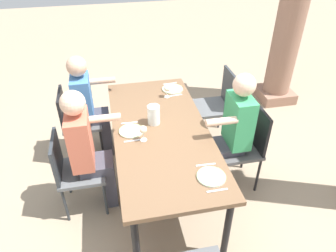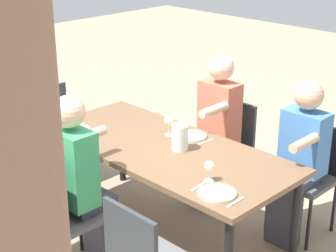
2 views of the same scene
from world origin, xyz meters
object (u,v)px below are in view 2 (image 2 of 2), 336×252
Objects in this scene: diner_man_white at (81,178)px; chair_head_east at (56,127)px; plate_1 at (192,136)px; dining_table at (164,154)px; plate_0 at (217,193)px; wine_glass_0 at (209,167)px; chair_west_south at (309,170)px; diner_woman_green at (215,126)px; wine_glass_1 at (169,121)px; chair_mid_south at (227,142)px; plate_2 at (76,130)px; water_pitcher at (180,139)px; chair_mid_north at (62,211)px; diner_guest_third at (299,157)px.

chair_head_east is at bearing -27.59° from diner_man_white.
dining_table is at bearing 85.26° from plate_1.
plate_0 is 1.75× the size of wine_glass_0.
plate_0 is 0.21m from wine_glass_0.
chair_west_south reaches higher than dining_table.
wine_glass_0 is at bearing 128.38° from diner_woman_green.
wine_glass_1 reaches higher than chair_west_south.
diner_man_white reaches higher than diner_woman_green.
plate_2 is (0.64, 1.16, 0.27)m from chair_mid_south.
water_pitcher is at bearing 104.68° from chair_mid_south.
wine_glass_1 reaches higher than plate_0.
chair_mid_north is at bearing 64.49° from chair_west_south.
wine_glass_0 is 0.90× the size of wine_glass_1.
plate_0 is (-0.87, -0.42, 0.06)m from diner_man_white.
chair_head_east is 6.21× the size of wine_glass_0.
chair_mid_south is at bearing -89.09° from diner_woman_green.
wine_glass_1 reaches higher than wine_glass_0.
chair_mid_south reaches higher than plate_2.
chair_west_south is 1.18m from wine_glass_1.
wine_glass_0 reaches higher than chair_mid_south.
chair_mid_north reaches higher than wine_glass_0.
water_pitcher reaches higher than chair_west_south.
water_pitcher is (0.63, 0.65, 0.16)m from diner_guest_third.
diner_guest_third is (-0.84, 0.01, -0.02)m from diner_woman_green.
wine_glass_0 is at bearing 154.46° from water_pitcher.
wine_glass_1 is (-1.32, -0.19, 0.37)m from chair_head_east.
diner_woman_green is (-1.37, -0.70, 0.20)m from chair_head_east.
chair_mid_south is 1.61m from diner_man_white.
plate_2 is at bearing 33.33° from diner_guest_third.
diner_man_white reaches higher than wine_glass_1.
chair_mid_south is at bearing -147.18° from chair_head_east.
diner_woman_green is at bearing -71.80° from water_pitcher.
wine_glass_1 is at bearing 29.95° from diner_guest_third.
plate_0 is 0.94m from plate_1.
chair_head_east is 2.11m from wine_glass_0.
diner_guest_third reaches higher than plate_2.
diner_man_white is at bearing 58.96° from diner_guest_third.
diner_guest_third is at bearing -150.64° from plate_1.
diner_man_white is at bearing 62.04° from chair_west_south.
plate_1 is (0.75, -0.58, 0.00)m from plate_0.
diner_guest_third is at bearing 167.72° from chair_mid_south.
diner_man_white is 5.31× the size of plate_0.
plate_0 reaches higher than dining_table.
chair_head_east is (1.36, -0.88, -0.02)m from chair_mid_north.
plate_2 is (0.64, -0.60, 0.24)m from chair_mid_north.
chair_mid_north is at bearing 90.00° from chair_mid_south.
dining_table is at bearing -20.50° from plate_0.
water_pitcher is at bearing 151.42° from wine_glass_1.
chair_west_south reaches higher than chair_mid_south.
wine_glass_0 is at bearing -32.49° from plate_0.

